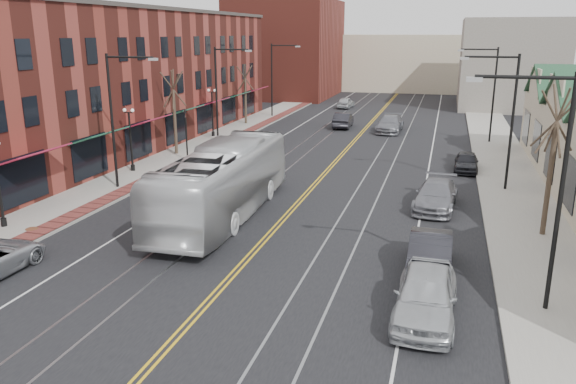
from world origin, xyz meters
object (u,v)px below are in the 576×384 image
Objects in this scene: parked_car_c at (436,195)px; parked_car_a at (426,295)px; parked_car_b at (430,255)px; parked_car_d at (466,162)px; transit_bus at (223,182)px.

parked_car_a is at bearing -85.35° from parked_car_c.
parked_car_b is 18.44m from parked_car_d.
parked_car_c is (10.62, 4.46, -1.12)m from transit_bus.
parked_car_d is (1.80, 22.21, -0.18)m from parked_car_a.
parked_car_b is at bearing 91.41° from parked_car_a.
parked_car_a is 1.27× the size of parked_car_d.
parked_car_a is 1.05× the size of parked_car_b.
parked_car_a is (10.62, -8.35, -1.02)m from transit_bus.
parked_car_c is (0.00, 12.81, -0.10)m from parked_car_a.
parked_car_b is at bearing -93.77° from parked_car_d.
parked_car_d is (12.42, 13.86, -1.20)m from transit_bus.
parked_car_c is at bearing 90.03° from parked_car_b.
transit_bus reaches higher than parked_car_b.
transit_bus is at bearing 157.11° from parked_car_b.
parked_car_a reaches higher than parked_car_d.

